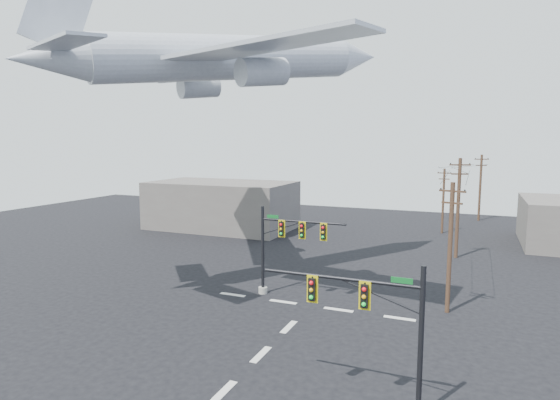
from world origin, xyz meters
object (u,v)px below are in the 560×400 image
at_px(utility_pole_c, 443,200).
at_px(signal_mast_far, 282,246).
at_px(utility_pole_d, 480,186).
at_px(utility_pole_a, 450,245).
at_px(utility_pole_b, 458,206).
at_px(airliner, 230,59).
at_px(signal_mast_near, 382,330).

bearing_deg(utility_pole_c, signal_mast_far, -103.77).
bearing_deg(utility_pole_d, signal_mast_far, -125.26).
height_order(utility_pole_a, utility_pole_d, utility_pole_d).
height_order(utility_pole_b, airliner, airliner).
xyz_separation_m(utility_pole_b, utility_pole_d, (2.13, 23.91, -0.14)).
bearing_deg(utility_pole_b, signal_mast_far, -138.16).
xyz_separation_m(utility_pole_a, utility_pole_b, (-0.05, 15.72, 0.54)).
xyz_separation_m(signal_mast_far, utility_pole_d, (13.33, 40.82, 1.19)).
height_order(utility_pole_b, utility_pole_c, utility_pole_b).
bearing_deg(utility_pole_a, utility_pole_c, 112.63).
distance_m(utility_pole_c, utility_pole_d, 12.41).
bearing_deg(utility_pole_c, airliner, -112.74).
xyz_separation_m(utility_pole_a, utility_pole_c, (-2.10, 27.97, -0.35)).
bearing_deg(airliner, utility_pole_c, 7.51).
bearing_deg(utility_pole_c, utility_pole_d, 73.93).
xyz_separation_m(signal_mast_far, utility_pole_a, (11.25, 1.19, 0.80)).
relative_size(signal_mast_far, utility_pole_d, 0.70).
distance_m(signal_mast_far, utility_pole_d, 42.96).
distance_m(signal_mast_far, airliner, 14.42).
height_order(signal_mast_far, utility_pole_d, utility_pole_d).
bearing_deg(utility_pole_b, utility_pole_a, -104.46).
bearing_deg(signal_mast_near, utility_pole_c, 90.20).
relative_size(signal_mast_near, utility_pole_a, 0.83).
bearing_deg(utility_pole_d, utility_pole_b, -112.26).
xyz_separation_m(utility_pole_c, utility_pole_d, (4.18, 11.66, 0.75)).
xyz_separation_m(signal_mast_near, utility_pole_d, (4.03, 52.59, 1.43)).
distance_m(signal_mast_near, signal_mast_far, 15.00).
bearing_deg(utility_pole_c, utility_pole_b, -76.85).
relative_size(utility_pole_c, utility_pole_d, 0.85).
height_order(signal_mast_far, airliner, airliner).
distance_m(utility_pole_a, utility_pole_d, 39.69).
bearing_deg(utility_pole_c, utility_pole_a, -82.06).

